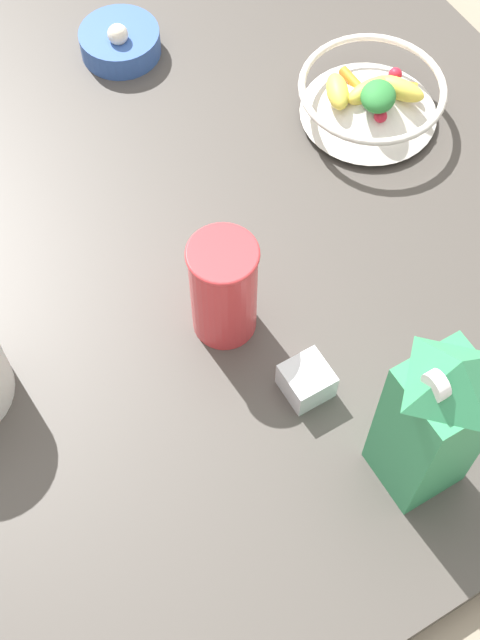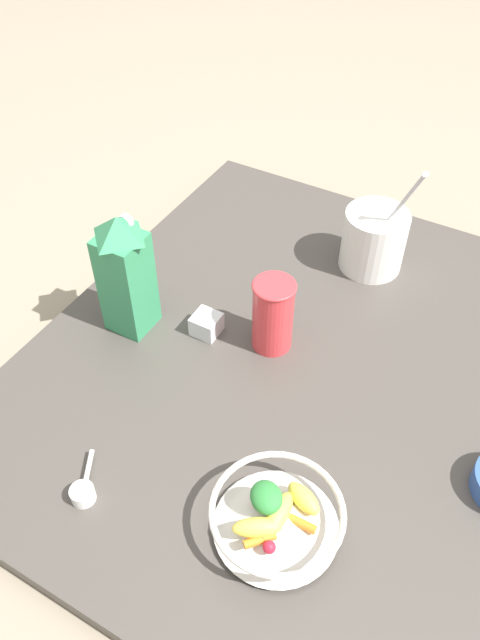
# 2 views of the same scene
# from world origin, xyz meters

# --- Properties ---
(ground_plane) EXTENTS (6.00, 6.00, 0.00)m
(ground_plane) POSITION_xyz_m (0.00, 0.00, 0.00)
(ground_plane) COLOR gray
(countertop) EXTENTS (1.09, 1.09, 0.03)m
(countertop) POSITION_xyz_m (0.00, 0.00, 0.02)
(countertop) COLOR #47423D
(countertop) RESTS_ON ground_plane
(fruit_bowl) EXTENTS (0.20, 0.20, 0.08)m
(fruit_bowl) POSITION_xyz_m (-0.04, 0.31, 0.07)
(fruit_bowl) COLOR silver
(fruit_bowl) RESTS_ON countertop
(milk_carton) EXTENTS (0.08, 0.08, 0.25)m
(milk_carton) POSITION_xyz_m (0.40, 0.07, 0.16)
(milk_carton) COLOR #338C59
(milk_carton) RESTS_ON countertop
(drinking_cup) EXTENTS (0.08, 0.08, 0.15)m
(drinking_cup) POSITION_xyz_m (0.14, -0.02, 0.11)
(drinking_cup) COLOR #DB383D
(drinking_cup) RESTS_ON countertop
(spice_jar) EXTENTS (0.05, 0.05, 0.04)m
(spice_jar) POSITION_xyz_m (0.26, 0.02, 0.05)
(spice_jar) COLOR silver
(spice_jar) RESTS_ON countertop
(garlic_bowl) EXTENTS (0.11, 0.11, 0.06)m
(garlic_bowl) POSITION_xyz_m (-0.32, 0.08, 0.05)
(garlic_bowl) COLOR #3356A3
(garlic_bowl) RESTS_ON countertop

